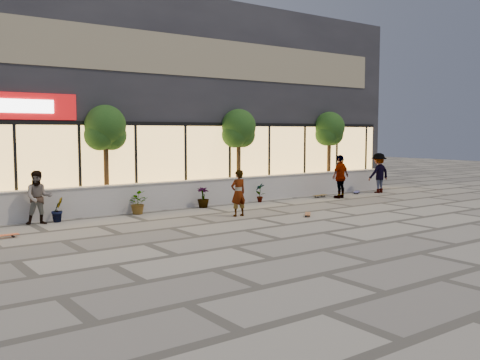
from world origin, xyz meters
TOP-DOWN VIEW (x-y plane):
  - ground at (0.00, 0.00)m, footprint 80.00×80.00m
  - planter_wall at (0.00, 7.00)m, footprint 22.00×0.42m
  - retail_building at (-0.00, 12.49)m, footprint 24.00×9.17m
  - shrub_b at (-5.70, 6.45)m, footprint 0.57×0.57m
  - shrub_c at (-2.90, 6.45)m, footprint 0.68×0.77m
  - shrub_d at (-0.10, 6.45)m, footprint 0.64×0.64m
  - shrub_e at (2.70, 6.45)m, footprint 0.46×0.35m
  - tree_midwest at (-3.50, 7.70)m, footprint 1.60×1.50m
  - tree_mideast at (2.50, 7.70)m, footprint 1.60×1.50m
  - tree_east at (8.00, 7.70)m, footprint 1.60×1.50m
  - skater_center at (-0.24, 3.93)m, footprint 0.59×0.39m
  - skater_left at (-6.33, 6.30)m, footprint 0.97×0.83m
  - skater_right_near at (6.39, 5.39)m, footprint 1.19×0.66m
  - skater_right_far at (9.45, 5.80)m, footprint 1.26×0.76m
  - skateboard_center at (1.77, 2.55)m, footprint 0.65×0.65m
  - skateboard_left at (-7.77, 4.59)m, footprint 0.81×0.22m
  - skateboard_right_near at (5.94, 6.20)m, footprint 0.85×0.37m
  - skateboard_right_far at (8.39, 6.20)m, footprint 0.79×0.64m

SIDE VIEW (x-z plane):
  - ground at x=0.00m, z-range 0.00..0.00m
  - skateboard_center at x=1.77m, z-range 0.03..0.12m
  - skateboard_left at x=-7.77m, z-range 0.03..0.13m
  - skateboard_right_far at x=8.39m, z-range 0.03..0.13m
  - skateboard_right_near at x=5.94m, z-range 0.03..0.13m
  - shrub_b at x=-5.70m, z-range 0.00..0.81m
  - shrub_c at x=-2.90m, z-range 0.00..0.81m
  - shrub_d at x=-0.10m, z-range 0.00..0.81m
  - shrub_e at x=2.70m, z-range 0.00..0.81m
  - planter_wall at x=0.00m, z-range 0.00..1.04m
  - skater_center at x=-0.24m, z-range 0.00..1.63m
  - skater_left at x=-6.33m, z-range 0.00..1.72m
  - skater_right_far at x=9.45m, z-range 0.00..1.92m
  - skater_right_near at x=6.39m, z-range 0.00..1.92m
  - tree_midwest at x=-3.50m, z-range 1.03..4.94m
  - tree_mideast at x=2.50m, z-range 1.03..4.94m
  - tree_east at x=8.00m, z-range 1.03..4.94m
  - retail_building at x=0.00m, z-range 0.00..8.50m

